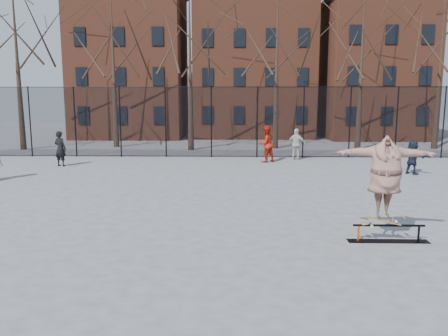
{
  "coord_description": "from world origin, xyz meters",
  "views": [
    {
      "loc": [
        -0.01,
        -11.76,
        3.35
      ],
      "look_at": [
        -0.37,
        1.5,
        1.22
      ],
      "focal_mm": 35.0,
      "sensor_mm": 36.0,
      "label": 1
    }
  ],
  "objects_px": {
    "skate_rail": "(388,235)",
    "bystander_navy": "(412,157)",
    "bystander_black": "(60,149)",
    "bystander_white": "(296,144)",
    "bystander_red": "(266,144)",
    "skateboard": "(383,222)",
    "skater": "(385,180)"
  },
  "relations": [
    {
      "from": "skate_rail",
      "to": "bystander_red",
      "type": "relative_size",
      "value": 0.99
    },
    {
      "from": "bystander_white",
      "to": "skater",
      "type": "bearing_deg",
      "value": 108.72
    },
    {
      "from": "skate_rail",
      "to": "bystander_white",
      "type": "distance_m",
      "value": 13.79
    },
    {
      "from": "skater",
      "to": "bystander_red",
      "type": "height_order",
      "value": "skater"
    },
    {
      "from": "skate_rail",
      "to": "bystander_red",
      "type": "bearing_deg",
      "value": 98.91
    },
    {
      "from": "skateboard",
      "to": "skater",
      "type": "height_order",
      "value": "skater"
    },
    {
      "from": "bystander_black",
      "to": "bystander_white",
      "type": "relative_size",
      "value": 1.02
    },
    {
      "from": "skateboard",
      "to": "bystander_red",
      "type": "height_order",
      "value": "bystander_red"
    },
    {
      "from": "skate_rail",
      "to": "bystander_red",
      "type": "distance_m",
      "value": 13.05
    },
    {
      "from": "skater",
      "to": "bystander_navy",
      "type": "distance_m",
      "value": 10.35
    },
    {
      "from": "skate_rail",
      "to": "bystander_red",
      "type": "height_order",
      "value": "bystander_red"
    },
    {
      "from": "bystander_red",
      "to": "bystander_navy",
      "type": "distance_m",
      "value": 7.17
    },
    {
      "from": "bystander_black",
      "to": "skater",
      "type": "bearing_deg",
      "value": 155.97
    },
    {
      "from": "bystander_white",
      "to": "bystander_navy",
      "type": "bearing_deg",
      "value": 153.83
    },
    {
      "from": "bystander_white",
      "to": "skate_rail",
      "type": "bearing_deg",
      "value": 109.35
    },
    {
      "from": "bystander_black",
      "to": "bystander_red",
      "type": "xyz_separation_m",
      "value": [
        10.27,
        1.66,
        0.09
      ]
    },
    {
      "from": "bystander_black",
      "to": "bystander_white",
      "type": "height_order",
      "value": "bystander_black"
    },
    {
      "from": "skateboard",
      "to": "bystander_white",
      "type": "relative_size",
      "value": 0.51
    },
    {
      "from": "bystander_black",
      "to": "bystander_white",
      "type": "distance_m",
      "value": 12.26
    },
    {
      "from": "skateboard",
      "to": "bystander_black",
      "type": "relative_size",
      "value": 0.5
    },
    {
      "from": "bystander_navy",
      "to": "bystander_black",
      "type": "bearing_deg",
      "value": 46.44
    },
    {
      "from": "bystander_black",
      "to": "bystander_navy",
      "type": "height_order",
      "value": "bystander_black"
    },
    {
      "from": "skate_rail",
      "to": "bystander_black",
      "type": "distance_m",
      "value": 16.65
    },
    {
      "from": "skateboard",
      "to": "bystander_navy",
      "type": "distance_m",
      "value": 10.33
    },
    {
      "from": "skater",
      "to": "bystander_black",
      "type": "distance_m",
      "value": 16.54
    },
    {
      "from": "bystander_red",
      "to": "bystander_navy",
      "type": "bearing_deg",
      "value": 118.82
    },
    {
      "from": "bystander_white",
      "to": "bystander_navy",
      "type": "xyz_separation_m",
      "value": [
        4.52,
        -4.41,
        -0.1
      ]
    },
    {
      "from": "skateboard",
      "to": "bystander_white",
      "type": "height_order",
      "value": "bystander_white"
    },
    {
      "from": "skate_rail",
      "to": "skater",
      "type": "bearing_deg",
      "value": 180.0
    },
    {
      "from": "bystander_black",
      "to": "bystander_navy",
      "type": "xyz_separation_m",
      "value": [
        16.51,
        -1.86,
        -0.11
      ]
    },
    {
      "from": "skate_rail",
      "to": "bystander_navy",
      "type": "relative_size",
      "value": 1.25
    },
    {
      "from": "bystander_black",
      "to": "bystander_white",
      "type": "xyz_separation_m",
      "value": [
        11.99,
        2.55,
        -0.02
      ]
    }
  ]
}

